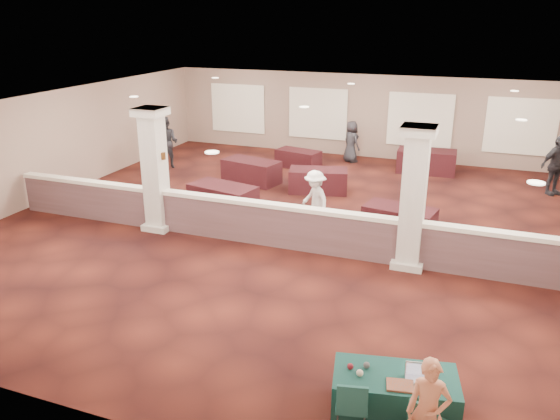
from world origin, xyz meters
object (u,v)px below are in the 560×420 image
at_px(far_table_front_center, 318,181).
at_px(far_table_back_right, 426,161).
at_px(near_table, 394,395).
at_px(woman, 428,412).
at_px(far_table_front_right, 399,220).
at_px(far_table_back_left, 251,171).
at_px(far_table_back_center, 298,159).
at_px(attendee_a, 166,143).
at_px(attendee_d, 351,142).
at_px(attendee_b, 315,200).
at_px(attendee_c, 556,165).
at_px(conf_chair_side, 352,403).
at_px(far_table_front_left, 223,198).

bearing_deg(far_table_front_center, far_table_back_right, 49.73).
height_order(near_table, far_table_back_right, far_table_back_right).
bearing_deg(woman, far_table_front_right, 96.45).
relative_size(near_table, far_table_back_left, 0.91).
xyz_separation_m(far_table_back_center, far_table_back_right, (4.50, 0.94, 0.09)).
height_order(woman, attendee_a, attendee_a).
height_order(far_table_back_left, far_table_back_right, far_table_back_right).
distance_m(far_table_back_left, attendee_d, 4.57).
bearing_deg(far_table_back_right, far_table_back_left, -148.40).
height_order(woman, attendee_b, attendee_b).
bearing_deg(far_table_back_center, attendee_b, -67.24).
distance_m(far_table_front_center, far_table_back_left, 2.41).
bearing_deg(far_table_back_left, attendee_c, 12.80).
relative_size(far_table_back_center, attendee_a, 0.85).
xyz_separation_m(conf_chair_side, attendee_b, (-2.68, 7.08, 0.28)).
xyz_separation_m(attendee_a, attendee_c, (13.00, 1.48, -0.00)).
bearing_deg(conf_chair_side, far_table_front_right, 81.18).
xyz_separation_m(far_table_back_right, attendee_a, (-9.00, -2.65, 0.53)).
distance_m(woman, attendee_c, 12.78).
bearing_deg(attendee_d, woman, 145.83).
height_order(near_table, far_table_front_left, far_table_front_left).
bearing_deg(far_table_front_left, attendee_a, 138.43).
bearing_deg(attendee_b, far_table_back_center, 152.64).
distance_m(far_table_back_center, far_table_back_right, 4.60).
distance_m(far_table_back_left, far_table_back_right, 6.30).
bearing_deg(far_table_front_right, woman, -78.78).
relative_size(far_table_back_left, attendee_c, 1.01).
bearing_deg(far_table_back_left, far_table_front_left, -82.83).
relative_size(far_table_front_left, attendee_a, 1.02).
height_order(woman, far_table_front_center, woman).
bearing_deg(near_table, far_table_front_left, 120.16).
distance_m(woman, far_table_front_left, 9.93).
bearing_deg(woman, attendee_a, 128.77).
relative_size(far_table_back_center, far_table_back_right, 0.79).
relative_size(far_table_front_left, attendee_d, 1.21).
distance_m(attendee_a, attendee_d, 6.90).
distance_m(far_table_front_left, far_table_back_right, 7.96).
height_order(attendee_a, attendee_d, attendee_a).
xyz_separation_m(near_table, far_table_back_center, (-5.50, 12.06, -0.01)).
xyz_separation_m(far_table_front_left, far_table_back_left, (-0.36, 2.90, -0.01)).
relative_size(near_table, far_table_front_right, 0.97).
height_order(woman, far_table_back_left, woman).
bearing_deg(far_table_back_right, near_table, -85.60).
xyz_separation_m(far_table_front_center, attendee_c, (6.97, 2.33, 0.57)).
bearing_deg(conf_chair_side, far_table_back_center, 98.85).
xyz_separation_m(woman, far_table_front_center, (-4.47, 10.20, -0.37)).
height_order(far_table_front_left, far_table_front_center, far_table_front_left).
distance_m(far_table_front_left, attendee_b, 2.88).
xyz_separation_m(far_table_back_center, attendee_b, (2.33, -5.56, 0.46)).
bearing_deg(far_table_front_center, far_table_front_right, -41.63).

